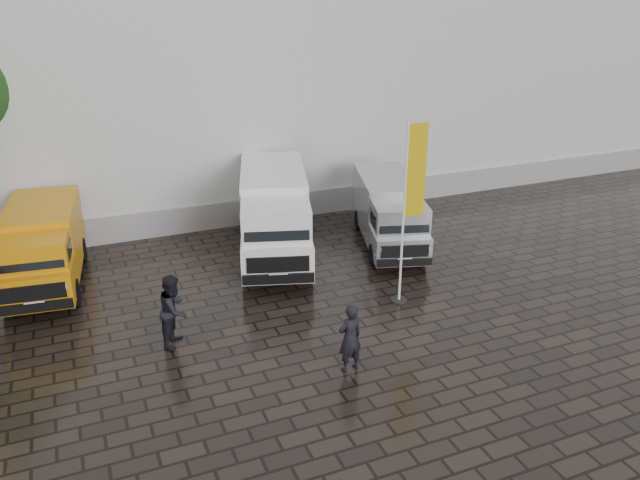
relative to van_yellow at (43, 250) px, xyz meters
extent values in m
plane|color=black|center=(8.47, -5.14, -1.20)|extent=(120.00, 120.00, 0.00)
cube|color=silver|center=(10.47, 10.86, 4.80)|extent=(44.00, 16.00, 12.00)
cube|color=gray|center=(10.47, 2.81, -0.70)|extent=(44.00, 0.15, 1.00)
cylinder|color=black|center=(9.58, -5.07, -1.18)|extent=(0.50, 0.50, 0.04)
cylinder|color=white|center=(9.58, -5.07, 1.55)|extent=(0.07, 0.07, 5.49)
cube|color=#CEA20A|center=(9.91, -5.07, 2.75)|extent=(0.60, 0.03, 2.63)
cube|color=black|center=(13.83, 2.32, -0.63)|extent=(0.86, 0.86, 1.13)
imported|color=black|center=(6.70, -7.74, -0.31)|extent=(0.71, 0.53, 1.78)
imported|color=black|center=(3.06, -4.92, -0.23)|extent=(1.11, 1.19, 1.95)
camera|label=1|loc=(1.12, -19.33, 7.53)|focal=35.00mm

